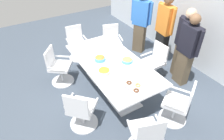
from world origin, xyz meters
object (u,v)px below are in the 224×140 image
at_px(person_standing_0, 141,22).
at_px(donut_platter, 132,87).
at_px(office_chair_6, 77,45).
at_px(snack_bowl_chips_orange, 104,71).
at_px(plate_stack, 120,50).
at_px(napkin_pile, 100,49).
at_px(office_chair_2, 146,136).
at_px(person_standing_1, 164,29).
at_px(snack_bowl_pretzels, 100,58).
at_px(person_standing_3, 187,50).
at_px(snack_bowl_cookies, 127,60).
at_px(office_chair_0, 58,68).
at_px(person_standing_2, 184,44).
at_px(office_chair_5, 112,43).
at_px(office_chair_4, 154,64).
at_px(office_chair_1, 81,111).
at_px(conference_table, 112,67).

distance_m(person_standing_0, donut_platter, 2.58).
xyz_separation_m(office_chair_6, snack_bowl_chips_orange, (1.92, -0.19, 0.40)).
relative_size(plate_stack, napkin_pile, 1.34).
bearing_deg(plate_stack, person_standing_0, 122.71).
height_order(office_chair_2, person_standing_1, person_standing_1).
bearing_deg(office_chair_6, snack_bowl_pretzels, 92.92).
xyz_separation_m(office_chair_2, donut_platter, (-0.75, 0.24, 0.36)).
height_order(office_chair_6, plate_stack, office_chair_6).
relative_size(office_chair_2, plate_stack, 4.10).
distance_m(person_standing_3, napkin_pile, 1.95).
xyz_separation_m(office_chair_2, snack_bowl_cookies, (-1.48, 0.63, 0.39)).
bearing_deg(person_standing_3, office_chair_0, 64.59).
xyz_separation_m(office_chair_0, plate_stack, (0.56, 1.34, 0.37)).
height_order(person_standing_2, plate_stack, person_standing_2).
height_order(person_standing_1, snack_bowl_cookies, person_standing_1).
relative_size(snack_bowl_pretzels, napkin_pile, 1.40).
bearing_deg(snack_bowl_pretzels, office_chair_5, 138.52).
relative_size(office_chair_0, office_chair_4, 1.00).
distance_m(office_chair_0, person_standing_3, 2.96).
xyz_separation_m(person_standing_2, person_standing_3, (0.22, -0.13, -0.01)).
relative_size(office_chair_4, snack_bowl_pretzels, 3.92).
relative_size(office_chair_0, snack_bowl_chips_orange, 3.73).
bearing_deg(person_standing_1, napkin_pile, 86.94).
bearing_deg(person_standing_0, office_chair_1, 95.82).
bearing_deg(conference_table, office_chair_5, 149.24).
bearing_deg(person_standing_0, snack_bowl_pretzels, 89.18).
xyz_separation_m(office_chair_5, snack_bowl_chips_orange, (1.48, -1.06, 0.40)).
bearing_deg(person_standing_3, snack_bowl_pretzels, 70.23).
relative_size(office_chair_1, person_standing_3, 0.53).
xyz_separation_m(office_chair_1, snack_bowl_chips_orange, (-0.38, 0.70, 0.40)).
height_order(person_standing_1, napkin_pile, person_standing_1).
bearing_deg(person_standing_0, office_chair_4, 131.31).
relative_size(office_chair_4, snack_bowl_cookies, 3.78).
distance_m(office_chair_1, person_standing_2, 2.77).
xyz_separation_m(office_chair_6, person_standing_0, (0.61, 1.72, 0.52)).
bearing_deg(office_chair_6, person_standing_0, 165.05).
distance_m(person_standing_3, snack_bowl_chips_orange, 1.93).
relative_size(person_standing_2, snack_bowl_pretzels, 7.50).
bearing_deg(snack_bowl_pretzels, office_chair_6, 178.27).
bearing_deg(plate_stack, office_chair_5, 159.70).
xyz_separation_m(snack_bowl_pretzels, napkin_pile, (-0.38, 0.21, -0.02)).
bearing_deg(person_standing_3, person_standing_2, -24.93).
distance_m(snack_bowl_cookies, snack_bowl_chips_orange, 0.62).
relative_size(person_standing_0, snack_bowl_pretzels, 7.64).
bearing_deg(office_chair_2, plate_stack, 87.38).
xyz_separation_m(person_standing_2, snack_bowl_pretzels, (-0.60, -1.87, -0.10)).
height_order(snack_bowl_pretzels, donut_platter, snack_bowl_pretzels).
distance_m(office_chair_5, plate_stack, 1.05).
bearing_deg(office_chair_2, person_standing_2, 49.30).
height_order(office_chair_6, snack_bowl_cookies, office_chair_6).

